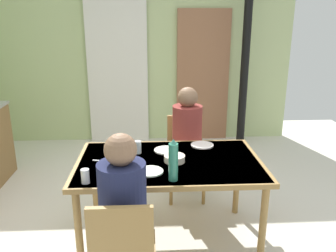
% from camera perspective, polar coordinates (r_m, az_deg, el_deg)
% --- Properties ---
extents(ground_plane, '(7.21, 7.21, 0.00)m').
position_cam_1_polar(ground_plane, '(3.22, -5.22, -18.25)').
color(ground_plane, silver).
extents(wall_back, '(4.62, 0.10, 2.79)m').
position_cam_1_polar(wall_back, '(5.42, -4.66, 12.21)').
color(wall_back, '#BBCD8E').
rests_on(wall_back, ground_plane).
extents(door_wooden, '(0.80, 0.05, 2.00)m').
position_cam_1_polar(door_wooden, '(5.45, 5.70, 8.02)').
color(door_wooden, '#956243').
rests_on(door_wooden, ground_plane).
extents(stove_pipe_column, '(0.12, 0.12, 2.79)m').
position_cam_1_polar(stove_pipe_column, '(5.26, 12.56, 11.71)').
color(stove_pipe_column, black).
rests_on(stove_pipe_column, ground_plane).
extents(curtain_panel, '(0.90, 0.03, 2.34)m').
position_cam_1_polar(curtain_panel, '(5.36, -8.25, 9.64)').
color(curtain_panel, white).
rests_on(curtain_panel, ground_plane).
extents(dining_table, '(1.52, 0.94, 0.75)m').
position_cam_1_polar(dining_table, '(2.91, 0.16, -6.86)').
color(dining_table, olive).
rests_on(dining_table, ground_plane).
extents(chair_near_diner, '(0.40, 0.40, 0.87)m').
position_cam_1_polar(chair_near_diner, '(2.29, -7.35, -19.65)').
color(chair_near_diner, olive).
rests_on(chair_near_diner, ground_plane).
extents(chair_far_diner, '(0.40, 0.40, 0.87)m').
position_cam_1_polar(chair_far_diner, '(3.76, 2.87, -4.16)').
color(chair_far_diner, olive).
rests_on(chair_far_diner, ground_plane).
extents(person_near_diner, '(0.30, 0.37, 0.77)m').
position_cam_1_polar(person_near_diner, '(2.25, -7.39, -11.77)').
color(person_near_diner, '#262C43').
rests_on(person_near_diner, ground_plane).
extents(person_far_diner, '(0.30, 0.37, 0.77)m').
position_cam_1_polar(person_far_diner, '(3.53, 3.17, -0.68)').
color(person_far_diner, brown).
rests_on(person_far_diner, ground_plane).
extents(water_bottle_green_near, '(0.07, 0.07, 0.31)m').
position_cam_1_polar(water_bottle_green_near, '(2.49, 0.87, -5.72)').
color(water_bottle_green_near, '#338A6F').
rests_on(water_bottle_green_near, dining_table).
extents(serving_bowl_center, '(0.17, 0.17, 0.05)m').
position_cam_1_polar(serving_bowl_center, '(2.84, 1.08, -5.37)').
color(serving_bowl_center, beige).
rests_on(serving_bowl_center, dining_table).
extents(dinner_plate_near_left, '(0.21, 0.21, 0.01)m').
position_cam_1_polar(dinner_plate_near_left, '(3.22, 5.60, -3.11)').
color(dinner_plate_near_left, white).
rests_on(dinner_plate_near_left, dining_table).
extents(dinner_plate_near_right, '(0.20, 0.20, 0.01)m').
position_cam_1_polar(dinner_plate_near_right, '(2.68, -2.93, -7.40)').
color(dinner_plate_near_right, white).
rests_on(dinner_plate_near_right, dining_table).
extents(dinner_plate_far_center, '(0.21, 0.21, 0.01)m').
position_cam_1_polar(dinner_plate_far_center, '(3.08, -0.34, -3.97)').
color(dinner_plate_far_center, white).
rests_on(dinner_plate_far_center, dining_table).
extents(drinking_glass_by_near_diner, '(0.06, 0.06, 0.11)m').
position_cam_1_polar(drinking_glass_by_near_diner, '(2.56, -13.36, -7.98)').
color(drinking_glass_by_near_diner, silver).
rests_on(drinking_glass_by_near_diner, dining_table).
extents(drinking_glass_by_far_diner, '(0.06, 0.06, 0.11)m').
position_cam_1_polar(drinking_glass_by_far_diner, '(3.03, -4.94, -3.46)').
color(drinking_glass_by_far_diner, silver).
rests_on(drinking_glass_by_far_diner, dining_table).
extents(cutlery_knife_near, '(0.15, 0.06, 0.00)m').
position_cam_1_polar(cutlery_knife_near, '(2.92, -10.85, -5.62)').
color(cutlery_knife_near, silver).
rests_on(cutlery_knife_near, dining_table).
extents(cutlery_fork_near, '(0.05, 0.15, 0.00)m').
position_cam_1_polar(cutlery_fork_near, '(2.83, -6.43, -6.15)').
color(cutlery_fork_near, silver).
rests_on(cutlery_fork_near, dining_table).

